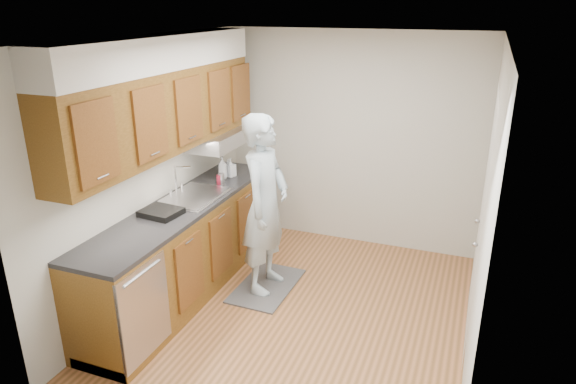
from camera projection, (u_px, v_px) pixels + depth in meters
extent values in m
plane|color=#A2663D|center=(299.00, 313.00, 4.87)|extent=(3.50, 3.50, 0.00)
plane|color=white|center=(302.00, 38.00, 4.00)|extent=(3.50, 3.50, 0.00)
cube|color=#B4B3A9|center=(154.00, 170.00, 4.94)|extent=(0.02, 3.50, 2.50)
cube|color=#B4B3A9|center=(485.00, 213.00, 3.93)|extent=(0.02, 3.50, 2.50)
cube|color=#B4B3A9|center=(351.00, 141.00, 5.96)|extent=(3.00, 0.02, 2.50)
cube|color=brown|center=(187.00, 249.00, 5.11)|extent=(0.60, 2.80, 0.90)
cube|color=black|center=(182.00, 206.00, 4.95)|extent=(0.63, 2.80, 0.04)
cube|color=#B2B2B7|center=(194.00, 202.00, 5.14)|extent=(0.48, 0.68, 0.14)
cube|color=#B2B2B7|center=(194.00, 197.00, 5.12)|extent=(0.52, 0.72, 0.01)
cube|color=#B2B2B7|center=(145.00, 312.00, 4.04)|extent=(0.03, 0.60, 0.80)
cube|color=brown|center=(163.00, 112.00, 4.68)|extent=(0.33, 2.80, 0.75)
cube|color=silver|center=(158.00, 53.00, 4.50)|extent=(0.35, 2.80, 0.30)
cube|color=#A5A5AA|center=(217.00, 139.00, 5.56)|extent=(0.46, 0.75, 0.16)
cube|color=silver|center=(480.00, 225.00, 4.27)|extent=(0.02, 1.22, 2.05)
cube|color=#59595C|center=(267.00, 286.00, 5.31)|extent=(0.55, 0.91, 0.02)
imported|color=#A4BAC8|center=(265.00, 193.00, 4.95)|extent=(0.48, 0.72, 2.03)
imported|color=silver|center=(223.00, 168.00, 5.61)|extent=(0.11, 0.11, 0.25)
imported|color=silver|center=(230.00, 167.00, 5.70)|extent=(0.12, 0.12, 0.20)
imported|color=silver|center=(228.00, 167.00, 5.80)|extent=(0.16, 0.16, 0.16)
cylinder|color=#AE1D37|center=(219.00, 180.00, 5.46)|extent=(0.07, 0.07, 0.11)
cylinder|color=#A5A5AA|center=(221.00, 179.00, 5.46)|extent=(0.09, 0.09, 0.12)
cube|color=black|center=(161.00, 212.00, 4.68)|extent=(0.37, 0.32, 0.05)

